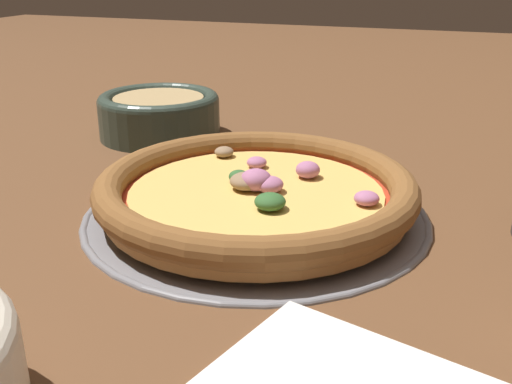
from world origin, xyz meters
The scene contains 4 objects.
ground_plane centered at (0.00, 0.00, 0.00)m, with size 3.00×3.00×0.00m, color brown.
pizza_tray centered at (0.00, 0.00, 0.00)m, with size 0.30×0.30×0.01m.
pizza centered at (0.00, 0.00, 0.02)m, with size 0.28×0.28×0.04m.
bowl_near centered at (-0.20, 0.19, 0.03)m, with size 0.15×0.15×0.06m.
Camera 1 is at (0.17, -0.46, 0.21)m, focal length 42.00 mm.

